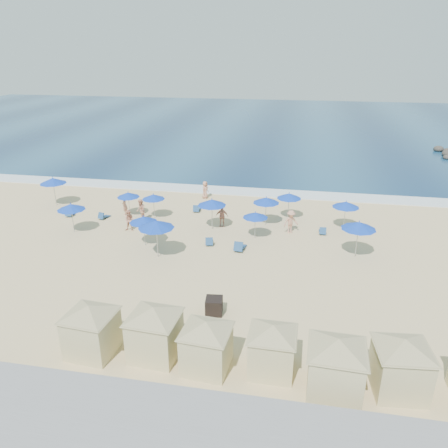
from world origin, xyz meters
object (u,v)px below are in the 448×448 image
Objects in this scene: umbrella_6 at (156,224)px; trash_bin at (214,306)px; cabana_0 at (91,323)px; umbrella_9 at (289,196)px; cabana_3 at (272,342)px; umbrella_0 at (53,181)px; umbrella_11 at (359,225)px; umbrella_5 at (212,202)px; umbrella_10 at (346,204)px; beachgoer_1 at (141,210)px; cabana_4 at (337,359)px; umbrella_3 at (143,219)px; beachgoer_4 at (205,190)px; umbrella_7 at (266,200)px; umbrella_1 at (71,207)px; cabana_1 at (154,325)px; beachgoer_0 at (125,205)px; beachgoer_5 at (130,221)px; cabana_2 at (206,339)px; beachgoer_3 at (291,222)px; umbrella_2 at (128,195)px; umbrella_8 at (255,215)px; umbrella_4 at (153,197)px; cabana_5 at (402,358)px; beachgoer_2 at (222,216)px.

trash_bin is at bearing -49.20° from umbrella_6.
cabana_0 reaches higher than umbrella_9.
umbrella_0 reaches higher than cabana_3.
umbrella_9 is at bearing 127.48° from umbrella_11.
cabana_0 is 1.74× the size of umbrella_5.
beachgoer_1 is (-15.86, -1.23, -1.11)m from umbrella_10.
cabana_4 is 1.69× the size of umbrella_6.
umbrella_3 is 11.06m from beachgoer_4.
umbrella_6 is at bearing -169.39° from umbrella_11.
umbrella_1 is at bearing -163.41° from umbrella_7.
cabana_1 is 1.72× the size of umbrella_0.
beachgoer_0 is at bearing 121.96° from trash_bin.
beachgoer_5 is (-10.01, -3.10, -1.21)m from umbrella_7.
cabana_2 is 1.02× the size of cabana_3.
umbrella_0 is at bearing 148.24° from umbrella_3.
beachgoer_3 is (2.00, -1.30, -1.14)m from umbrella_7.
umbrella_2 reaches higher than umbrella_8.
cabana_2 reaches higher than beachgoer_4.
umbrella_8 is (0.96, 10.06, 1.37)m from trash_bin.
cabana_3 is (8.09, 0.24, -0.09)m from cabana_0.
umbrella_0 is at bearing 169.95° from umbrella_2.
beachgoer_3 is 12.14m from beachgoer_5.
trash_bin is 0.54× the size of beachgoer_4.
cabana_2 is (5.32, -0.09, -0.06)m from cabana_0.
cabana_2 is at bearing -9.48° from cabana_1.
umbrella_3 is 11.93m from umbrella_9.
beachgoer_1 is at bearing 119.61° from umbrella_6.
umbrella_7 is (11.24, 0.09, 0.21)m from umbrella_2.
umbrella_4 is (-10.90, 16.46, 0.36)m from cabana_3.
umbrella_6 is at bearing 91.38° from cabana_0.
beachgoer_4 is at bearing 88.14° from umbrella_6.
umbrella_5 is 1.39× the size of beachgoer_3.
cabana_2 is at bearing -78.95° from umbrella_5.
cabana_0 is at bearing -58.55° from umbrella_1.
cabana_5 is 1.85× the size of umbrella_1.
trash_bin is 0.53× the size of beachgoer_5.
umbrella_4 is 1.17× the size of beachgoer_1.
cabana_3 reaches higher than umbrella_5.
umbrella_0 is 15.55m from beachgoer_2.
umbrella_5 is at bearing -11.74° from umbrella_2.
cabana_5 is 17.11m from umbrella_10.
cabana_5 is at bearing -74.07° from umbrella_9.
umbrella_2 is at bearing 121.37° from cabana_2.
umbrella_2 is at bearing 176.87° from umbrella_4.
beachgoer_5 is at bearing -168.47° from umbrella_10.
beachgoer_3 reaches higher than beachgoer_0.
cabana_1 is at bearing -123.32° from trash_bin.
cabana_0 is 14.92m from umbrella_1.
cabana_4 is at bearing -43.92° from umbrella_6.
beachgoer_3 is at bearing 10.18° from umbrella_1.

